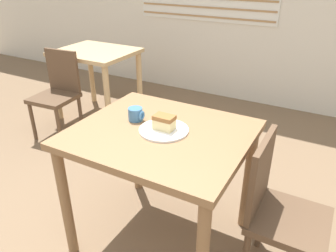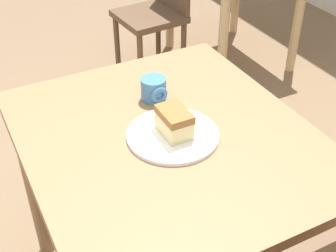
# 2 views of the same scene
# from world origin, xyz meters

# --- Properties ---
(dining_table_near) EXTENTS (0.94, 0.82, 0.77)m
(dining_table_near) POSITION_xyz_m (0.07, 0.49, 0.65)
(dining_table_near) COLOR olive
(dining_table_near) RESTS_ON ground_plane
(dining_table_far) EXTENTS (0.80, 0.67, 0.75)m
(dining_table_far) POSITION_xyz_m (-1.47, 1.76, 0.61)
(dining_table_far) COLOR tan
(dining_table_far) RESTS_ON ground_plane
(chair_near_window) EXTENTS (0.38, 0.38, 0.84)m
(chair_near_window) POSITION_xyz_m (0.73, 0.55, 0.45)
(chair_near_window) COLOR brown
(chair_near_window) RESTS_ON ground_plane
(chair_far_corner) EXTENTS (0.41, 0.41, 0.84)m
(chair_far_corner) POSITION_xyz_m (-1.53, 1.23, 0.45)
(chair_far_corner) COLOR brown
(chair_far_corner) RESTS_ON ground_plane
(plate) EXTENTS (0.27, 0.27, 0.01)m
(plate) POSITION_xyz_m (0.08, 0.49, 0.78)
(plate) COLOR white
(plate) RESTS_ON dining_table_near
(cake_slice) EXTENTS (0.11, 0.08, 0.08)m
(cake_slice) POSITION_xyz_m (0.08, 0.50, 0.82)
(cake_slice) COLOR beige
(cake_slice) RESTS_ON plate
(coffee_mug) EXTENTS (0.09, 0.08, 0.08)m
(coffee_mug) POSITION_xyz_m (-0.12, 0.53, 0.81)
(coffee_mug) COLOR teal
(coffee_mug) RESTS_ON dining_table_near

